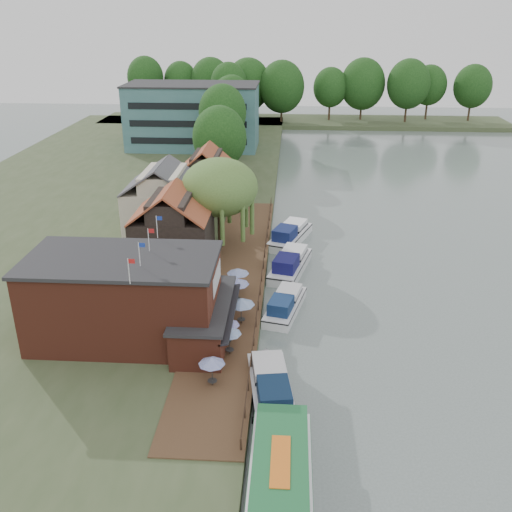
{
  "coord_description": "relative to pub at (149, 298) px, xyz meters",
  "views": [
    {
      "loc": [
        -2.59,
        -41.71,
        26.47
      ],
      "look_at": [
        -6.0,
        12.0,
        3.0
      ],
      "focal_mm": 40.0,
      "sensor_mm": 36.0,
      "label": 1
    }
  ],
  "objects": [
    {
      "name": "cottage_a",
      "position": [
        -1.0,
        15.0,
        0.6
      ],
      "size": [
        8.6,
        7.6,
        8.5
      ],
      "primitive_type": null,
      "color": "black",
      "rests_on": "land_bank"
    },
    {
      "name": "land_bank",
      "position": [
        -16.0,
        36.0,
        -4.15
      ],
      "size": [
        50.0,
        140.0,
        1.0
      ],
      "primitive_type": "cube",
      "color": "#384728",
      "rests_on": "ground"
    },
    {
      "name": "bank_tree_5",
      "position": [
        -3.62,
        95.88,
        3.46
      ],
      "size": [
        8.48,
        8.48,
        14.21
      ],
      "primitive_type": null,
      "color": "#143811",
      "rests_on": "land_bank"
    },
    {
      "name": "cruiser_1",
      "position": [
        11.14,
        6.81,
        -3.58
      ],
      "size": [
        4.88,
        9.4,
        2.14
      ],
      "primitive_type": null,
      "rotation": [
        0.0,
        0.0,
        -0.23
      ],
      "color": "white",
      "rests_on": "ground"
    },
    {
      "name": "willow",
      "position": [
        3.5,
        20.0,
        1.56
      ],
      "size": [
        8.6,
        8.6,
        10.43
      ],
      "primitive_type": null,
      "color": "#476B2D",
      "rests_on": "land_bank"
    },
    {
      "name": "ground",
      "position": [
        14.0,
        1.0,
        -4.65
      ],
      "size": [
        260.0,
        260.0,
        0.0
      ],
      "primitive_type": "plane",
      "color": "#586661",
      "rests_on": "ground"
    },
    {
      "name": "umbrella_5",
      "position": [
        6.51,
        8.83,
        -2.36
      ],
      "size": [
        2.19,
        2.19,
        2.38
      ],
      "primitive_type": null,
      "color": "navy",
      "rests_on": "quay_deck"
    },
    {
      "name": "bank_tree_0",
      "position": [
        0.43,
        44.99,
        2.48
      ],
      "size": [
        8.24,
        8.24,
        12.26
      ],
      "primitive_type": null,
      "color": "#143811",
      "rests_on": "land_bank"
    },
    {
      "name": "cottage_b",
      "position": [
        -4.0,
        25.0,
        0.6
      ],
      "size": [
        9.6,
        8.6,
        8.5
      ],
      "primitive_type": null,
      "color": "beige",
      "rests_on": "land_bank"
    },
    {
      "name": "cottage_c",
      "position": [
        0.0,
        34.0,
        0.6
      ],
      "size": [
        7.6,
        7.6,
        8.5
      ],
      "primitive_type": null,
      "color": "black",
      "rests_on": "land_bank"
    },
    {
      "name": "bank_tree_1",
      "position": [
        0.31,
        50.67,
        1.49
      ],
      "size": [
        6.56,
        6.56,
        10.27
      ],
      "primitive_type": null,
      "color": "#143811",
      "rests_on": "land_bank"
    },
    {
      "name": "umbrella_1",
      "position": [
        6.85,
        -2.28,
        -2.36
      ],
      "size": [
        1.99,
        1.99,
        2.38
      ],
      "primitive_type": null,
      "color": "navy",
      "rests_on": "quay_deck"
    },
    {
      "name": "cruiser_3",
      "position": [
        11.46,
        24.55,
        -3.41
      ],
      "size": [
        6.43,
        10.71,
        2.48
      ],
      "primitive_type": null,
      "rotation": [
        0.0,
        0.0,
        -0.33
      ],
      "color": "white",
      "rests_on": "ground"
    },
    {
      "name": "bank_tree_4",
      "position": [
        -2.66,
        87.05,
        2.37
      ],
      "size": [
        7.34,
        7.34,
        12.04
      ],
      "primitive_type": null,
      "color": "#143811",
      "rests_on": "land_bank"
    },
    {
      "name": "cruiser_0",
      "position": [
        10.34,
        -6.32,
        -3.42
      ],
      "size": [
        4.74,
        10.47,
        2.45
      ],
      "primitive_type": null,
      "rotation": [
        0.0,
        0.0,
        0.15
      ],
      "color": "silver",
      "rests_on": "ground"
    },
    {
      "name": "pub",
      "position": [
        0.0,
        0.0,
        0.0
      ],
      "size": [
        20.0,
        11.0,
        7.3
      ],
      "primitive_type": null,
      "color": "maroon",
      "rests_on": "land_bank"
    },
    {
      "name": "umbrella_4",
      "position": [
        6.57,
        6.54,
        -2.36
      ],
      "size": [
        2.43,
        2.43,
        2.38
      ],
      "primitive_type": null,
      "color": "navy",
      "rests_on": "quay_deck"
    },
    {
      "name": "umbrella_0",
      "position": [
        6.04,
        -6.45,
        -2.36
      ],
      "size": [
        1.98,
        1.98,
        2.38
      ],
      "primitive_type": null,
      "color": "navy",
      "rests_on": "quay_deck"
    },
    {
      "name": "swan",
      "position": [
        9.5,
        -9.31,
        -4.43
      ],
      "size": [
        0.44,
        0.44,
        0.44
      ],
      "primitive_type": "sphere",
      "color": "white",
      "rests_on": "ground"
    },
    {
      "name": "umbrella_2",
      "position": [
        6.54,
        -0.93,
        -2.36
      ],
      "size": [
        2.06,
        2.06,
        2.38
      ],
      "primitive_type": null,
      "color": "navy",
      "rests_on": "quay_deck"
    },
    {
      "name": "umbrella_3",
      "position": [
        7.37,
        2.6,
        -2.36
      ],
      "size": [
        2.41,
        2.41,
        2.38
      ],
      "primitive_type": null,
      "color": "navy",
      "rests_on": "quay_deck"
    },
    {
      "name": "quay_deck",
      "position": [
        6.0,
        11.0,
        -3.6
      ],
      "size": [
        6.0,
        50.0,
        0.1
      ],
      "primitive_type": "cube",
      "color": "#47301E",
      "rests_on": "land_bank"
    },
    {
      "name": "cruiser_2",
      "position": [
        11.55,
        15.89,
        -3.41
      ],
      "size": [
        5.57,
        10.67,
        2.48
      ],
      "primitive_type": null,
      "rotation": [
        0.0,
        0.0,
        -0.24
      ],
      "color": "silver",
      "rests_on": "ground"
    },
    {
      "name": "tour_boat",
      "position": [
        11.22,
        -16.47,
        -3.14
      ],
      "size": [
        3.92,
        13.88,
        3.03
      ],
      "primitive_type": null,
      "rotation": [
        0.0,
        0.0,
        -0.0
      ],
      "color": "silver",
      "rests_on": "ground"
    },
    {
      "name": "bank_tree_3",
      "position": [
        -1.19,
        79.54,
        2.89
      ],
      "size": [
        7.44,
        7.44,
        13.08
      ],
      "primitive_type": null,
      "color": "#143811",
      "rests_on": "land_bank"
    },
    {
      "name": "hotel_block",
      "position": [
        -8.0,
        71.0,
        2.5
      ],
      "size": [
        25.4,
        12.4,
        12.3
      ],
      "primitive_type": null,
      "color": "#38666B",
      "rests_on": "land_bank"
    },
    {
      "name": "quay_rail",
      "position": [
        8.7,
        11.5,
        -3.15
      ],
      "size": [
        0.2,
        49.0,
        1.0
      ],
      "primitive_type": null,
      "color": "black",
      "rests_on": "land_bank"
    },
    {
      "name": "bank_tree_2",
      "position": [
        -0.83,
        59.79,
        3.16
      ],
      "size": [
        8.36,
        8.36,
        13.62
      ],
      "primitive_type": null,
      "color": "#143811",
      "rests_on": "land_bank"
    }
  ]
}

